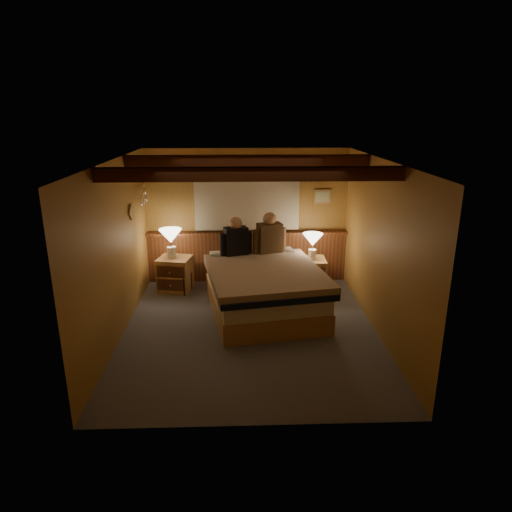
{
  "coord_description": "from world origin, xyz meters",
  "views": [
    {
      "loc": [
        -0.13,
        -5.94,
        3.01
      ],
      "look_at": [
        0.1,
        0.4,
        0.99
      ],
      "focal_mm": 32.0,
      "sensor_mm": 36.0,
      "label": 1
    }
  ],
  "objects_px": {
    "lamp_right": "(313,241)",
    "duffel_bag": "(174,282)",
    "lamp_left": "(171,238)",
    "person_right": "(270,236)",
    "person_left": "(236,239)",
    "nightstand_right": "(309,275)",
    "bed": "(264,289)",
    "nightstand_left": "(175,274)"
  },
  "relations": [
    {
      "from": "nightstand_left",
      "to": "person_left",
      "type": "bearing_deg",
      "value": -2.71
    },
    {
      "from": "nightstand_right",
      "to": "lamp_left",
      "type": "bearing_deg",
      "value": 177.89
    },
    {
      "from": "lamp_right",
      "to": "bed",
      "type": "bearing_deg",
      "value": -137.35
    },
    {
      "from": "person_right",
      "to": "person_left",
      "type": "bearing_deg",
      "value": 173.71
    },
    {
      "from": "nightstand_left",
      "to": "person_right",
      "type": "xyz_separation_m",
      "value": [
        1.63,
        -0.16,
        0.71
      ]
    },
    {
      "from": "duffel_bag",
      "to": "nightstand_right",
      "type": "bearing_deg",
      "value": 14.82
    },
    {
      "from": "nightstand_left",
      "to": "duffel_bag",
      "type": "xyz_separation_m",
      "value": [
        -0.02,
        -0.05,
        -0.13
      ]
    },
    {
      "from": "nightstand_left",
      "to": "lamp_right",
      "type": "height_order",
      "value": "lamp_right"
    },
    {
      "from": "lamp_right",
      "to": "person_right",
      "type": "relative_size",
      "value": 0.63
    },
    {
      "from": "person_left",
      "to": "duffel_bag",
      "type": "relative_size",
      "value": 1.11
    },
    {
      "from": "person_left",
      "to": "person_right",
      "type": "bearing_deg",
      "value": -6.09
    },
    {
      "from": "lamp_left",
      "to": "person_left",
      "type": "relative_size",
      "value": 0.76
    },
    {
      "from": "nightstand_left",
      "to": "duffel_bag",
      "type": "height_order",
      "value": "nightstand_left"
    },
    {
      "from": "lamp_right",
      "to": "duffel_bag",
      "type": "bearing_deg",
      "value": 177.45
    },
    {
      "from": "lamp_left",
      "to": "person_right",
      "type": "xyz_separation_m",
      "value": [
        1.68,
        -0.16,
        0.06
      ]
    },
    {
      "from": "nightstand_right",
      "to": "lamp_left",
      "type": "distance_m",
      "value": 2.46
    },
    {
      "from": "bed",
      "to": "duffel_bag",
      "type": "distance_m",
      "value": 1.78
    },
    {
      "from": "nightstand_right",
      "to": "person_left",
      "type": "distance_m",
      "value": 1.44
    },
    {
      "from": "bed",
      "to": "duffel_bag",
      "type": "relative_size",
      "value": 3.99
    },
    {
      "from": "person_right",
      "to": "duffel_bag",
      "type": "bearing_deg",
      "value": 158.83
    },
    {
      "from": "bed",
      "to": "lamp_right",
      "type": "relative_size",
      "value": 5.32
    },
    {
      "from": "nightstand_right",
      "to": "person_left",
      "type": "xyz_separation_m",
      "value": [
        -1.25,
        -0.11,
        0.69
      ]
    },
    {
      "from": "bed",
      "to": "duffel_bag",
      "type": "height_order",
      "value": "bed"
    },
    {
      "from": "lamp_left",
      "to": "duffel_bag",
      "type": "distance_m",
      "value": 0.79
    },
    {
      "from": "bed",
      "to": "duffel_bag",
      "type": "bearing_deg",
      "value": 139.04
    },
    {
      "from": "duffel_bag",
      "to": "person_right",
      "type": "bearing_deg",
      "value": 13.86
    },
    {
      "from": "nightstand_left",
      "to": "duffel_bag",
      "type": "bearing_deg",
      "value": -95.59
    },
    {
      "from": "bed",
      "to": "person_right",
      "type": "xyz_separation_m",
      "value": [
        0.14,
        0.8,
        0.63
      ]
    },
    {
      "from": "lamp_left",
      "to": "nightstand_right",
      "type": "bearing_deg",
      "value": -4.0
    },
    {
      "from": "person_left",
      "to": "nightstand_left",
      "type": "bearing_deg",
      "value": 148.6
    },
    {
      "from": "nightstand_right",
      "to": "duffel_bag",
      "type": "distance_m",
      "value": 2.35
    },
    {
      "from": "lamp_left",
      "to": "lamp_right",
      "type": "height_order",
      "value": "lamp_left"
    },
    {
      "from": "nightstand_left",
      "to": "person_right",
      "type": "distance_m",
      "value": 1.79
    },
    {
      "from": "nightstand_right",
      "to": "lamp_right",
      "type": "relative_size",
      "value": 1.32
    },
    {
      "from": "lamp_right",
      "to": "person_left",
      "type": "distance_m",
      "value": 1.3
    },
    {
      "from": "lamp_left",
      "to": "person_right",
      "type": "relative_size",
      "value": 0.71
    },
    {
      "from": "nightstand_left",
      "to": "lamp_left",
      "type": "height_order",
      "value": "lamp_left"
    },
    {
      "from": "person_right",
      "to": "duffel_bag",
      "type": "distance_m",
      "value": 1.86
    },
    {
      "from": "nightstand_left",
      "to": "person_left",
      "type": "relative_size",
      "value": 0.94
    },
    {
      "from": "nightstand_right",
      "to": "duffel_bag",
      "type": "bearing_deg",
      "value": 179.26
    },
    {
      "from": "person_left",
      "to": "lamp_right",
      "type": "bearing_deg",
      "value": -12.51
    },
    {
      "from": "duffel_bag",
      "to": "nightstand_left",
      "type": "bearing_deg",
      "value": 90.56
    }
  ]
}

